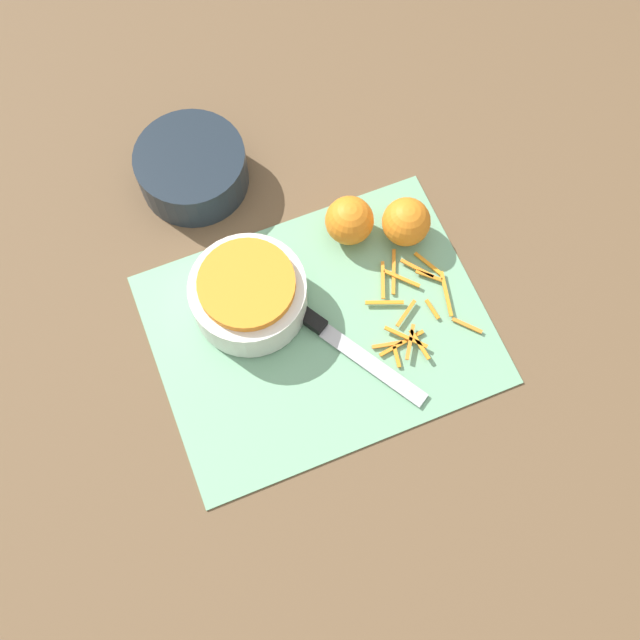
% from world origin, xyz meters
% --- Properties ---
extents(ground_plane, '(4.00, 4.00, 0.00)m').
position_xyz_m(ground_plane, '(0.00, 0.00, 0.00)').
color(ground_plane, brown).
extents(cutting_board, '(0.45, 0.35, 0.01)m').
position_xyz_m(cutting_board, '(0.00, 0.00, 0.00)').
color(cutting_board, '#75AD84').
rests_on(cutting_board, ground_plane).
extents(bowl_speckled, '(0.16, 0.16, 0.08)m').
position_xyz_m(bowl_speckled, '(-0.08, 0.07, 0.04)').
color(bowl_speckled, silver).
rests_on(bowl_speckled, cutting_board).
extents(bowl_dark, '(0.16, 0.16, 0.07)m').
position_xyz_m(bowl_dark, '(-0.08, 0.29, 0.03)').
color(bowl_dark, '#1E2833').
rests_on(bowl_dark, ground_plane).
extents(knife, '(0.15, 0.23, 0.02)m').
position_xyz_m(knife, '(-0.00, 0.00, 0.01)').
color(knife, black).
rests_on(knife, cutting_board).
extents(orange_left, '(0.07, 0.07, 0.07)m').
position_xyz_m(orange_left, '(0.09, 0.12, 0.04)').
color(orange_left, orange).
rests_on(orange_left, cutting_board).
extents(orange_right, '(0.07, 0.07, 0.07)m').
position_xyz_m(orange_right, '(0.17, 0.09, 0.04)').
color(orange_right, orange).
rests_on(orange_right, cutting_board).
extents(peel_pile, '(0.15, 0.17, 0.01)m').
position_xyz_m(peel_pile, '(0.13, -0.02, 0.01)').
color(peel_pile, orange).
rests_on(peel_pile, cutting_board).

